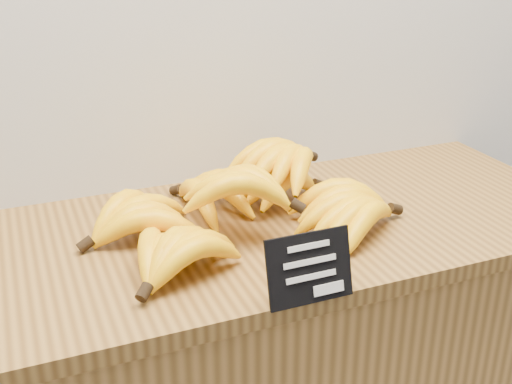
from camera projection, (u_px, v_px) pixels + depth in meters
name	position (u px, v px, depth m)	size (l,w,h in m)	color
counter_top	(246.00, 234.00, 1.20)	(1.35, 0.54, 0.03)	olive
chalkboard_sign	(310.00, 268.00, 0.95)	(0.14, 0.01, 0.11)	black
banana_pile	(244.00, 201.00, 1.17)	(0.58, 0.41, 0.13)	yellow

